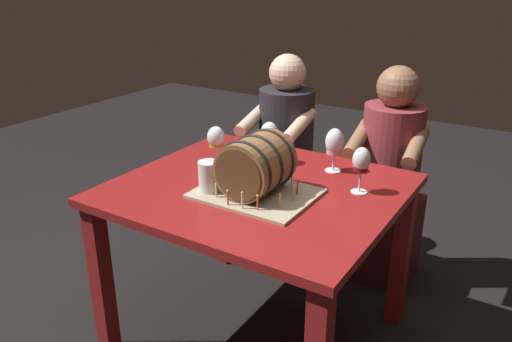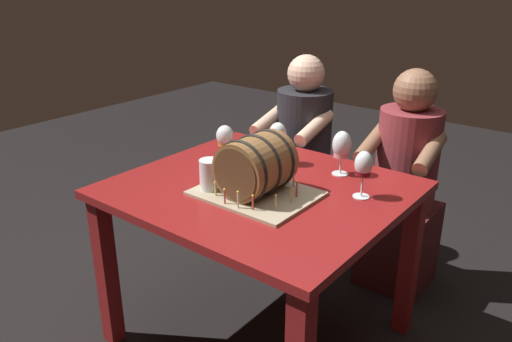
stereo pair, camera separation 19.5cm
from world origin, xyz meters
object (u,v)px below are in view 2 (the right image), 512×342
wine_glass_empty (278,135)px  wine_glass_rose (342,147)px  barrel_cake (256,168)px  person_seated_right (403,195)px  dining_table (260,211)px  wine_glass_amber (225,137)px  wine_glass_red (364,166)px  beer_pint (210,177)px  person_seated_left (302,167)px

wine_glass_empty → wine_glass_rose: bearing=12.9°
barrel_cake → wine_glass_rose: bearing=68.9°
person_seated_right → dining_table: bearing=-111.1°
barrel_cake → wine_glass_amber: 0.40m
person_seated_right → wine_glass_red: bearing=-83.5°
beer_pint → person_seated_left: person_seated_left is taller
wine_glass_empty → person_seated_left: 0.68m
beer_pint → person_seated_right: 1.08m
dining_table → beer_pint: bearing=-126.2°
person_seated_right → person_seated_left: bearing=180.0°
wine_glass_red → person_seated_right: (-0.07, 0.62, -0.36)m
wine_glass_amber → wine_glass_empty: bearing=29.7°
wine_glass_rose → beer_pint: wine_glass_rose is taller
wine_glass_empty → wine_glass_red: bearing=-11.0°
wine_glass_red → person_seated_right: 0.72m
barrel_cake → wine_glass_empty: (-0.13, 0.33, 0.03)m
beer_pint → person_seated_left: (-0.18, 0.95, -0.29)m
dining_table → person_seated_left: (-0.30, 0.78, -0.11)m
wine_glass_red → beer_pint: size_ratio=1.41×
barrel_cake → person_seated_left: size_ratio=0.39×
wine_glass_rose → wine_glass_red: bearing=-40.7°
wine_glass_amber → beer_pint: bearing=-58.5°
person_seated_left → person_seated_right: size_ratio=1.00×
dining_table → wine_glass_rose: (0.19, 0.31, 0.24)m
wine_glass_red → wine_glass_empty: 0.48m
wine_glass_empty → beer_pint: size_ratio=1.46×
wine_glass_red → wine_glass_empty: bearing=169.0°
wine_glass_amber → beer_pint: wine_glass_amber is taller
wine_glass_amber → dining_table: bearing=-23.0°
dining_table → wine_glass_amber: size_ratio=6.53×
dining_table → wine_glass_empty: bearing=111.0°
wine_glass_rose → wine_glass_amber: (-0.49, -0.18, -0.01)m
person_seated_right → wine_glass_empty: bearing=-126.6°
wine_glass_amber → beer_pint: (0.18, -0.29, -0.05)m
wine_glass_empty → wine_glass_amber: bearing=-150.3°
wine_glass_rose → wine_glass_empty: size_ratio=1.00×
wine_glass_red → person_seated_left: 0.99m
dining_table → wine_glass_rose: 0.44m
barrel_cake → wine_glass_amber: bearing=148.7°
wine_glass_rose → person_seated_left: (-0.49, 0.47, -0.35)m
dining_table → person_seated_right: (0.30, 0.78, -0.12)m
barrel_cake → wine_glass_rose: 0.42m
dining_table → person_seated_left: size_ratio=0.97×
wine_glass_empty → dining_table: bearing=-69.0°
wine_glass_amber → person_seated_left: person_seated_left is taller
wine_glass_red → wine_glass_empty: wine_glass_empty is taller
barrel_cake → wine_glass_rose: (0.15, 0.39, 0.01)m
wine_glass_amber → wine_glass_rose: bearing=20.4°
wine_glass_rose → beer_pint: bearing=-123.2°
wine_glass_empty → person_seated_right: (0.40, 0.53, -0.37)m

